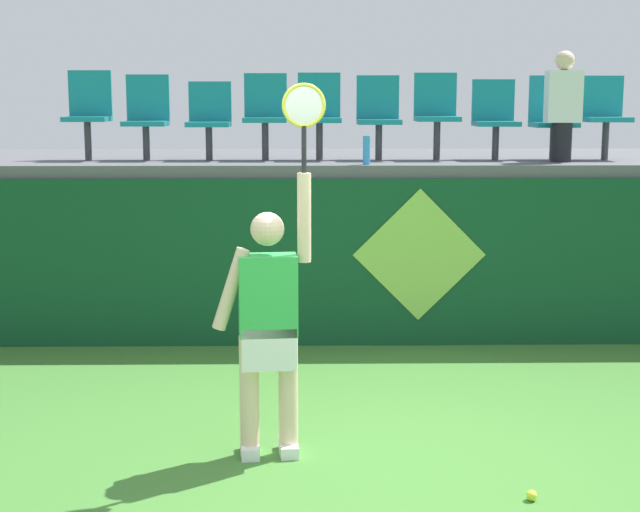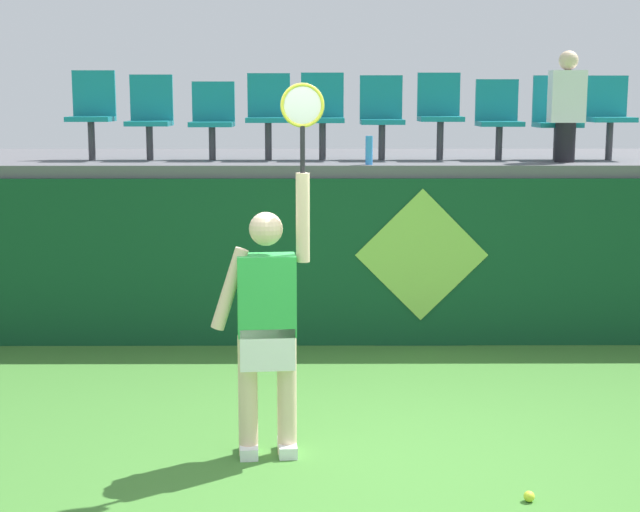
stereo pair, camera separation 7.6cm
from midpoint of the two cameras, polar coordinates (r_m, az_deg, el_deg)
The scene contains 18 objects.
ground_plane at distance 6.25m, azimuth 3.75°, elevation -12.75°, with size 40.00×40.00×0.00m, color #3D752D.
court_back_wall at distance 9.11m, azimuth 2.40°, elevation -0.34°, with size 12.96×0.20×1.62m, color #0F4223.
spectator_platform at distance 10.45m, azimuth 2.06°, elevation 5.72°, with size 12.96×3.01×0.12m, color #56565B.
tennis_player at distance 6.23m, azimuth -2.82°, elevation -3.92°, with size 0.75×0.30×2.46m.
tennis_ball at distance 5.92m, azimuth 12.87°, elevation -13.95°, with size 0.07×0.07×0.07m, color #D1E533.
water_bottle at distance 9.07m, azimuth 3.22°, elevation 6.38°, with size 0.07×0.07×0.27m, color #338CE5.
stadium_chair_0 at distance 10.06m, azimuth -13.36°, elevation 8.55°, with size 0.44×0.42×0.91m.
stadium_chair_1 at distance 9.95m, azimuth -9.99°, elevation 8.43°, with size 0.44×0.42×0.87m.
stadium_chair_2 at distance 9.86m, azimuth -6.28°, elevation 8.34°, with size 0.44×0.42×0.80m.
stadium_chair_3 at distance 9.82m, azimuth -2.90°, elevation 8.69°, with size 0.44×0.42×0.88m.
stadium_chair_4 at distance 9.81m, azimuth 0.37°, elevation 8.70°, with size 0.44×0.42×0.89m.
stadium_chair_5 at distance 9.83m, azimuth 3.96°, elevation 8.57°, with size 0.44×0.42×0.86m.
stadium_chair_6 at distance 9.90m, azimuth 7.45°, elevation 8.67°, with size 0.44×0.42×0.89m.
stadium_chair_7 at distance 9.99m, azimuth 10.92°, elevation 8.30°, with size 0.44×0.42×0.82m.
stadium_chair_8 at distance 10.13m, azimuth 14.25°, elevation 8.24°, with size 0.44×0.42×0.86m.
stadium_chair_9 at distance 10.27m, azimuth 17.21°, elevation 8.28°, with size 0.44×0.42×0.86m.
spectator_0 at distance 9.74m, azimuth 14.87°, elevation 8.81°, with size 0.34×0.20×1.09m.
wall_signage_mount at distance 9.23m, azimuth 6.29°, elevation -5.38°, with size 1.27×0.01×1.53m.
Camera 2 is at (-0.39, -5.77, 2.37)m, focal length 53.06 mm.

